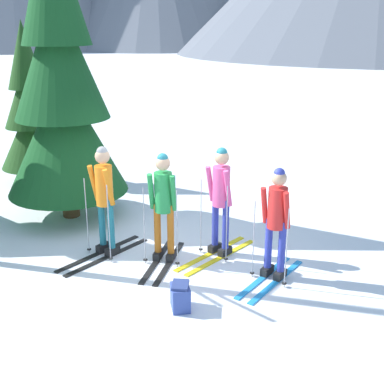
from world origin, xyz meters
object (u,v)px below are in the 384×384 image
skier_in_pink (221,197)px  pine_tree_near (30,110)px  skier_in_orange (104,196)px  backpack_on_snow_front (180,296)px  skier_in_green (164,201)px  pine_tree_far (61,87)px  skier_in_red (276,219)px

skier_in_pink → pine_tree_near: size_ratio=0.49×
skier_in_orange → skier_in_pink: skier_in_orange is taller
pine_tree_near → backpack_on_snow_front: 7.05m
pine_tree_near → backpack_on_snow_front: bearing=-52.3°
skier_in_green → skier_in_pink: size_ratio=0.98×
pine_tree_far → backpack_on_snow_front: size_ratio=14.68×
backpack_on_snow_front → pine_tree_near: bearing=127.7°
pine_tree_near → backpack_on_snow_front: (4.20, -5.44, -1.54)m
skier_in_pink → pine_tree_near: pine_tree_near is taller
skier_in_orange → pine_tree_near: (-2.78, 3.87, 0.69)m
pine_tree_far → skier_in_green: bearing=-39.2°
skier_in_green → skier_in_orange: bearing=172.6°
skier_in_pink → skier_in_red: 1.12m
skier_in_pink → skier_in_orange: bearing=-175.0°
pine_tree_near → skier_in_green: bearing=-46.7°
pine_tree_near → skier_in_orange: bearing=-54.3°
skier_in_green → pine_tree_near: (-3.77, 4.00, 0.70)m
skier_in_green → backpack_on_snow_front: size_ratio=4.74×
skier_in_green → skier_in_red: (1.73, -0.44, -0.07)m
skier_in_orange → pine_tree_far: bearing=125.5°
backpack_on_snow_front → skier_in_pink: bearing=75.3°
skier_in_orange → pine_tree_far: size_ratio=0.33×
skier_in_green → skier_in_pink: skier_in_pink is taller
skier_in_pink → skier_in_red: size_ratio=1.06×
pine_tree_near → backpack_on_snow_front: size_ratio=9.91×
skier_in_pink → skier_in_green: bearing=-161.6°
skier_in_green → pine_tree_near: 5.54m
skier_in_orange → skier_in_pink: size_ratio=1.01×
skier_in_orange → skier_in_red: 2.79m
skier_in_orange → skier_in_pink: 1.88m
skier_in_orange → pine_tree_far: 2.51m
skier_in_green → pine_tree_far: 3.17m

